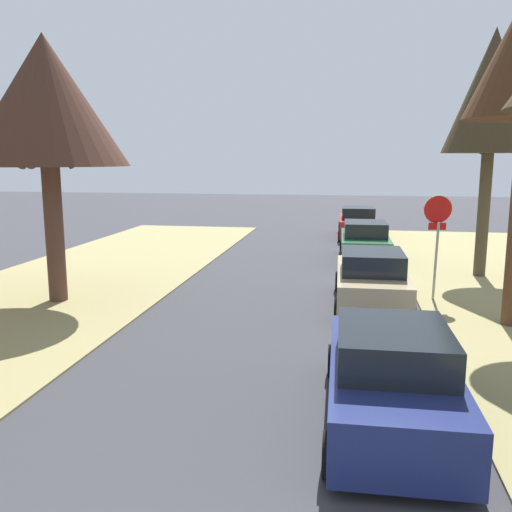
% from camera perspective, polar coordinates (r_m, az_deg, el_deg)
% --- Properties ---
extents(stop_sign_far, '(0.81, 0.41, 2.96)m').
position_cam_1_polar(stop_sign_far, '(16.03, 18.40, 3.14)').
color(stop_sign_far, '#9EA0A5').
rests_on(stop_sign_far, grass_verge_right).
extents(street_tree_right_far, '(3.00, 3.00, 8.08)m').
position_cam_1_polar(street_tree_right_far, '(19.94, 23.45, 15.33)').
color(street_tree_right_far, '#473F2B').
rests_on(street_tree_right_far, grass_verge_right).
extents(street_tree_left_mid_b, '(4.28, 4.28, 7.20)m').
position_cam_1_polar(street_tree_left_mid_b, '(16.07, -21.09, 14.72)').
color(street_tree_left_mid_b, brown).
rests_on(street_tree_left_mid_b, grass_verge_left).
extents(parked_sedan_navy, '(2.00, 4.43, 1.57)m').
position_cam_1_polar(parked_sedan_navy, '(8.72, 13.88, -12.25)').
color(parked_sedan_navy, navy).
rests_on(parked_sedan_navy, ground).
extents(parked_sedan_tan, '(2.00, 4.43, 1.57)m').
position_cam_1_polar(parked_sedan_tan, '(15.17, 11.93, -2.55)').
color(parked_sedan_tan, tan).
rests_on(parked_sedan_tan, ground).
extents(parked_sedan_green, '(2.00, 4.43, 1.57)m').
position_cam_1_polar(parked_sedan_green, '(21.95, 11.29, 1.37)').
color(parked_sedan_green, '#28663D').
rests_on(parked_sedan_green, ground).
extents(parked_sedan_red, '(2.00, 4.43, 1.57)m').
position_cam_1_polar(parked_sedan_red, '(28.45, 10.57, 3.37)').
color(parked_sedan_red, red).
rests_on(parked_sedan_red, ground).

